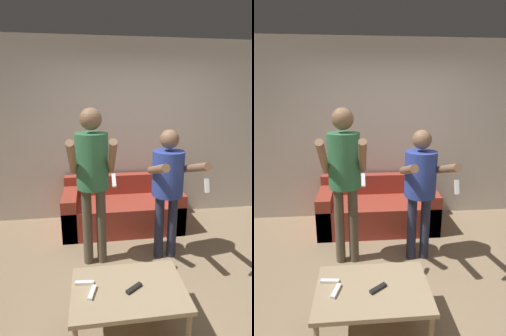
# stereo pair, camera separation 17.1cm
# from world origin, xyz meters

# --- Properties ---
(ground_plane) EXTENTS (14.00, 14.00, 0.00)m
(ground_plane) POSITION_xyz_m (0.00, 0.00, 0.00)
(ground_plane) COLOR #937A5B
(wall_back) EXTENTS (6.40, 0.06, 2.70)m
(wall_back) POSITION_xyz_m (0.00, 1.91, 1.35)
(wall_back) COLOR beige
(wall_back) RESTS_ON ground_plane
(couch) EXTENTS (1.68, 0.80, 0.72)m
(couch) POSITION_xyz_m (-0.23, 1.47, 0.27)
(couch) COLOR #9E3828
(couch) RESTS_ON ground_plane
(person_standing_left) EXTENTS (0.47, 0.62, 1.78)m
(person_standing_left) POSITION_xyz_m (-0.65, 0.62, 1.13)
(person_standing_left) COLOR brown
(person_standing_left) RESTS_ON ground_plane
(person_standing_right) EXTENTS (0.47, 0.78, 1.55)m
(person_standing_right) POSITION_xyz_m (0.19, 0.61, 0.97)
(person_standing_right) COLOR #282D47
(person_standing_right) RESTS_ON ground_plane
(coffee_table) EXTENTS (0.90, 0.61, 0.43)m
(coffee_table) POSITION_xyz_m (-0.41, -0.37, 0.39)
(coffee_table) COLOR tan
(coffee_table) RESTS_ON ground_plane
(remote_near) EXTENTS (0.08, 0.15, 0.02)m
(remote_near) POSITION_xyz_m (-0.69, -0.39, 0.44)
(remote_near) COLOR white
(remote_near) RESTS_ON coffee_table
(remote_mid) EXTENTS (0.14, 0.12, 0.02)m
(remote_mid) POSITION_xyz_m (-0.37, -0.39, 0.44)
(remote_mid) COLOR black
(remote_mid) RESTS_ON coffee_table
(remote_far) EXTENTS (0.15, 0.05, 0.02)m
(remote_far) POSITION_xyz_m (-0.75, -0.28, 0.44)
(remote_far) COLOR white
(remote_far) RESTS_ON coffee_table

